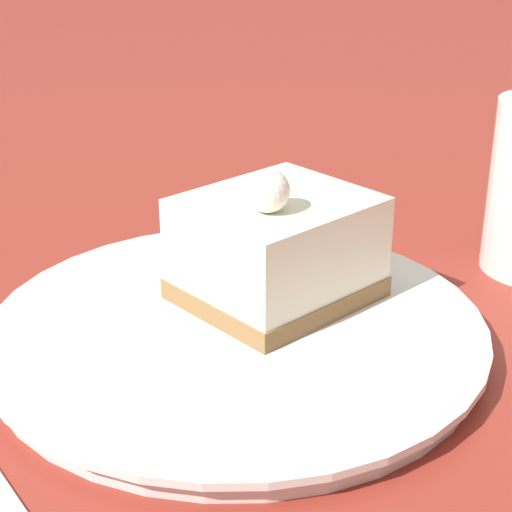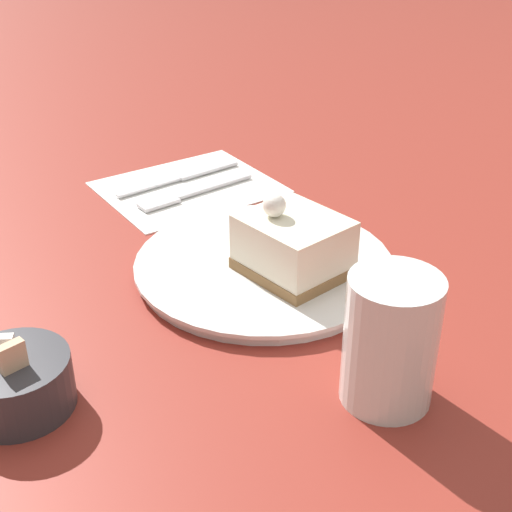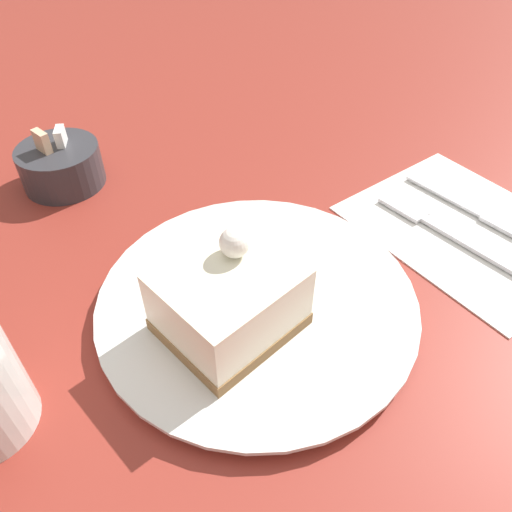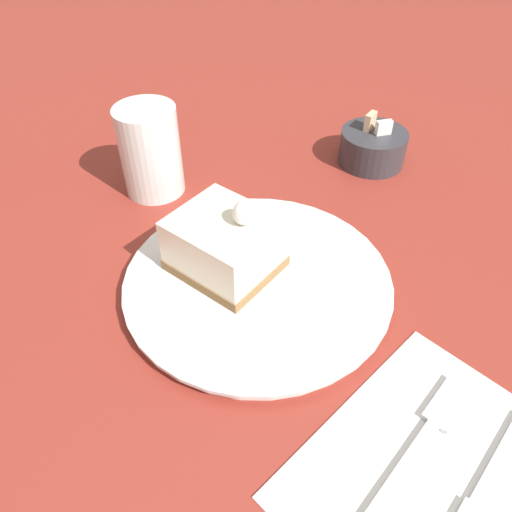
% 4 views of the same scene
% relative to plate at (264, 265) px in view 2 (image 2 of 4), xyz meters
% --- Properties ---
extents(ground_plane, '(4.00, 4.00, 0.00)m').
position_rel_plate_xyz_m(ground_plane, '(-0.04, -0.02, -0.01)').
color(ground_plane, maroon).
extents(plate, '(0.26, 0.26, 0.01)m').
position_rel_plate_xyz_m(plate, '(0.00, 0.00, 0.00)').
color(plate, silver).
rests_on(plate, ground_plane).
extents(cake_slice, '(0.11, 0.10, 0.08)m').
position_rel_plate_xyz_m(cake_slice, '(-0.03, -0.01, 0.04)').
color(cake_slice, olive).
rests_on(cake_slice, plate).
extents(napkin, '(0.19, 0.22, 0.00)m').
position_rel_plate_xyz_m(napkin, '(0.23, -0.02, -0.01)').
color(napkin, white).
rests_on(napkin, ground_plane).
extents(fork, '(0.04, 0.16, 0.00)m').
position_rel_plate_xyz_m(fork, '(0.20, -0.00, -0.00)').
color(fork, silver).
rests_on(fork, napkin).
extents(knife, '(0.04, 0.18, 0.00)m').
position_rel_plate_xyz_m(knife, '(0.26, -0.03, -0.00)').
color(knife, silver).
rests_on(knife, napkin).
extents(sugar_bowl, '(0.09, 0.09, 0.07)m').
position_rel_plate_xyz_m(sugar_bowl, '(-0.09, 0.26, 0.01)').
color(sugar_bowl, '#333338').
rests_on(sugar_bowl, ground_plane).
extents(drinking_glass, '(0.07, 0.07, 0.11)m').
position_rel_plate_xyz_m(drinking_glass, '(-0.21, 0.01, 0.05)').
color(drinking_glass, silver).
rests_on(drinking_glass, ground_plane).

